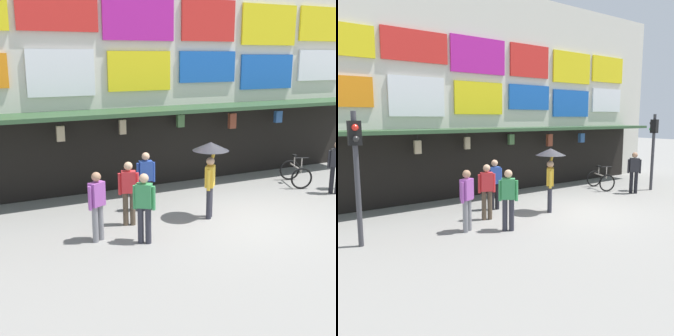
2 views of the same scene
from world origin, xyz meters
The scene contains 11 objects.
ground_plane centered at (0.00, 0.00, 0.00)m, with size 80.00×80.00×0.00m, color gray.
shopfront centered at (0.00, 4.57, 3.96)m, with size 18.00×2.60×8.00m.
traffic_light_near centered at (-6.41, 0.65, 2.14)m, with size 0.29×0.33×3.20m.
traffic_light_far centered at (5.27, 0.67, 2.14)m, with size 0.32×0.35×3.20m.
bicycle_parked centered at (3.63, 2.00, 0.39)m, with size 1.07×1.34×1.05m.
pedestrian_in_green centered at (-2.83, -0.35, 0.98)m, with size 0.48×0.47×1.68m.
pedestrian_in_white centered at (4.05, 0.65, 0.95)m, with size 0.41×0.41×1.68m.
pedestrian_in_purple centered at (-2.78, 0.85, 0.95)m, with size 0.51×0.32×1.68m.
pedestrian_in_yellow centered at (-1.97, 1.70, 0.95)m, with size 0.52×0.27×1.68m.
pedestrian_in_blue centered at (-3.79, 0.21, 0.95)m, with size 0.47×0.37×1.68m.
pedestrian_with_umbrella centered at (-0.64, 0.45, 1.64)m, with size 0.96×0.96×2.08m.
Camera 2 is at (-8.04, -7.86, 3.04)m, focal length 37.13 mm.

